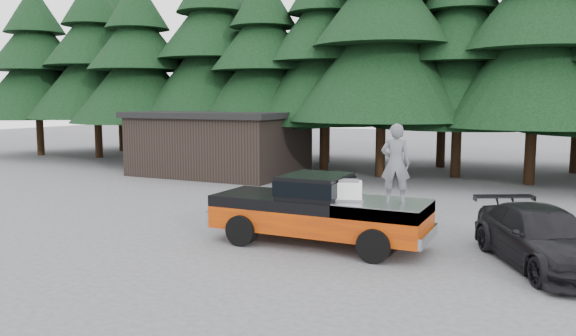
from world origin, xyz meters
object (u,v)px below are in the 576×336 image
at_px(parked_car, 543,238).
at_px(utility_building, 220,142).
at_px(pickup_truck, 319,221).
at_px(air_compressor, 348,191).
at_px(man_on_bed, 396,163).

distance_m(parked_car, utility_building, 19.36).
bearing_deg(utility_building, pickup_truck, -47.64).
bearing_deg(air_compressor, parked_car, -11.30).
distance_m(man_on_bed, utility_building, 16.92).
bearing_deg(pickup_truck, air_compressor, -11.86).
height_order(air_compressor, utility_building, utility_building).
xyz_separation_m(pickup_truck, utility_building, (-10.41, 11.41, 1.00)).
distance_m(air_compressor, parked_car, 4.74).
xyz_separation_m(man_on_bed, parked_car, (3.44, 0.45, -1.64)).
height_order(pickup_truck, parked_car, parked_car).
bearing_deg(utility_building, air_compressor, -45.73).
bearing_deg(utility_building, man_on_bed, -42.44).
height_order(pickup_truck, man_on_bed, man_on_bed).
relative_size(parked_car, utility_building, 0.57).
distance_m(air_compressor, man_on_bed, 1.41).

